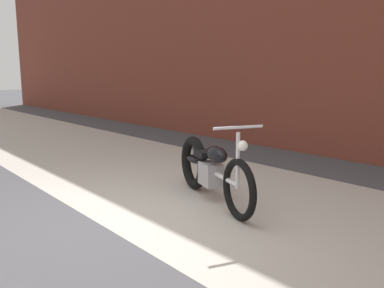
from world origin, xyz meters
TOP-DOWN VIEW (x-y plane):
  - ground_plane at (0.00, 0.00)m, footprint 80.00×80.00m
  - sidewalk_slab at (0.00, 1.75)m, footprint 36.00×3.50m
  - motorcycle_black at (-0.07, 1.48)m, footprint 1.93×0.87m

SIDE VIEW (x-z plane):
  - ground_plane at x=0.00m, z-range 0.00..0.00m
  - sidewalk_slab at x=0.00m, z-range 0.00..0.01m
  - motorcycle_black at x=-0.07m, z-range -0.12..0.91m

